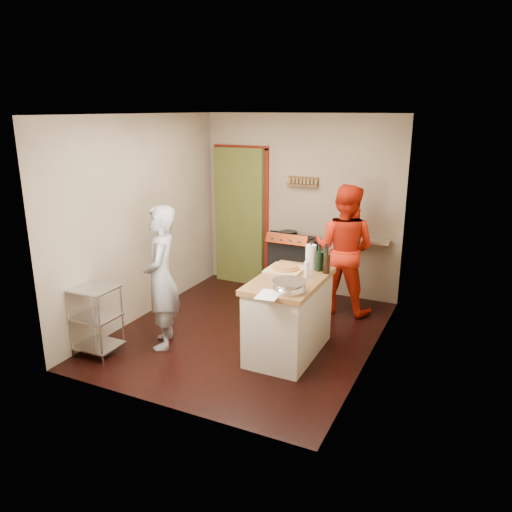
# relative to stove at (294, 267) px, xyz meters

# --- Properties ---
(floor) EXTENTS (3.50, 3.50, 0.00)m
(floor) POSITION_rel_stove_xyz_m (-0.05, -1.42, -0.45)
(floor) COLOR black
(floor) RESTS_ON ground
(back_wall) EXTENTS (3.00, 0.44, 2.60)m
(back_wall) POSITION_rel_stove_xyz_m (-0.69, 0.36, 0.68)
(back_wall) COLOR tan
(back_wall) RESTS_ON ground
(left_wall) EXTENTS (0.04, 3.50, 2.60)m
(left_wall) POSITION_rel_stove_xyz_m (-1.55, -1.42, 0.85)
(left_wall) COLOR tan
(left_wall) RESTS_ON ground
(right_wall) EXTENTS (0.04, 3.50, 2.60)m
(right_wall) POSITION_rel_stove_xyz_m (1.45, -1.42, 0.85)
(right_wall) COLOR tan
(right_wall) RESTS_ON ground
(ceiling) EXTENTS (3.00, 3.50, 0.02)m
(ceiling) POSITION_rel_stove_xyz_m (-0.05, -1.42, 2.16)
(ceiling) COLOR white
(ceiling) RESTS_ON back_wall
(stove) EXTENTS (0.60, 0.63, 1.00)m
(stove) POSITION_rel_stove_xyz_m (0.00, 0.00, 0.00)
(stove) COLOR black
(stove) RESTS_ON ground
(wire_shelving) EXTENTS (0.48, 0.40, 0.80)m
(wire_shelving) POSITION_rel_stove_xyz_m (-1.33, -2.62, -0.01)
(wire_shelving) COLOR silver
(wire_shelving) RESTS_ON ground
(island) EXTENTS (0.70, 1.31, 1.20)m
(island) POSITION_rel_stove_xyz_m (0.60, -1.68, 0.02)
(island) COLOR #BEB5A1
(island) RESTS_ON ground
(person_stripe) EXTENTS (0.64, 0.72, 1.65)m
(person_stripe) POSITION_rel_stove_xyz_m (-0.78, -2.12, 0.37)
(person_stripe) COLOR #A1A0A5
(person_stripe) RESTS_ON ground
(person_red) EXTENTS (0.88, 0.71, 1.73)m
(person_red) POSITION_rel_stove_xyz_m (0.79, -0.22, 0.42)
(person_red) COLOR red
(person_red) RESTS_ON ground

